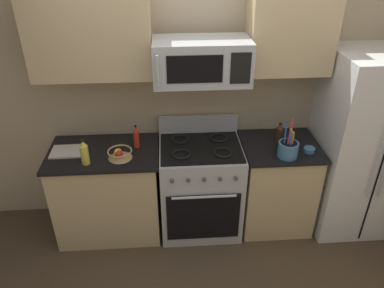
{
  "coord_description": "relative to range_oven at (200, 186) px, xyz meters",
  "views": [
    {
      "loc": [
        -0.29,
        -2.25,
        2.66
      ],
      "look_at": [
        -0.09,
        0.52,
        1.03
      ],
      "focal_mm": 34.75,
      "sensor_mm": 36.0,
      "label": 1
    }
  ],
  "objects": [
    {
      "name": "ground_plane",
      "position": [
        0.0,
        -0.65,
        -0.47
      ],
      "size": [
        16.0,
        16.0,
        0.0
      ],
      "primitive_type": "plane",
      "color": "#473828"
    },
    {
      "name": "wall_back",
      "position": [
        0.0,
        0.39,
        0.83
      ],
      "size": [
        8.0,
        0.1,
        2.6
      ],
      "primitive_type": "cube",
      "color": "tan",
      "rests_on": "ground"
    },
    {
      "name": "counter_left",
      "position": [
        -0.89,
        -0.0,
        -0.02
      ],
      "size": [
        0.99,
        0.64,
        0.91
      ],
      "color": "tan",
      "rests_on": "ground"
    },
    {
      "name": "range_oven",
      "position": [
        0.0,
        0.0,
        0.0
      ],
      "size": [
        0.76,
        0.68,
        1.09
      ],
      "color": "#B2B5BA",
      "rests_on": "ground"
    },
    {
      "name": "counter_right",
      "position": [
        0.75,
        -0.0,
        -0.02
      ],
      "size": [
        0.71,
        0.64,
        0.91
      ],
      "color": "tan",
      "rests_on": "ground"
    },
    {
      "name": "refrigerator",
      "position": [
        1.52,
        -0.02,
        0.41
      ],
      "size": [
        0.79,
        0.75,
        1.77
      ],
      "color": "silver",
      "rests_on": "ground"
    },
    {
      "name": "microwave",
      "position": [
        -0.0,
        0.03,
        1.24
      ],
      "size": [
        0.79,
        0.44,
        0.35
      ],
      "color": "#B2B5BA"
    },
    {
      "name": "upper_cabinets_left",
      "position": [
        -0.89,
        0.17,
        1.42
      ],
      "size": [
        0.98,
        0.34,
        0.68
      ],
      "color": "tan"
    },
    {
      "name": "upper_cabinets_right",
      "position": [
        0.75,
        0.17,
        1.42
      ],
      "size": [
        0.7,
        0.34,
        0.68
      ],
      "color": "tan"
    },
    {
      "name": "utensil_crock",
      "position": [
        0.75,
        -0.2,
        0.51
      ],
      "size": [
        0.18,
        0.18,
        0.34
      ],
      "color": "teal",
      "rests_on": "counter_right"
    },
    {
      "name": "fruit_basket",
      "position": [
        -0.72,
        -0.12,
        0.48
      ],
      "size": [
        0.22,
        0.22,
        0.1
      ],
      "color": "tan",
      "rests_on": "counter_left"
    },
    {
      "name": "cutting_board",
      "position": [
        -1.2,
        0.01,
        0.44
      ],
      "size": [
        0.29,
        0.23,
        0.02
      ],
      "primitive_type": "cube",
      "rotation": [
        0.0,
        0.0,
        0.02
      ],
      "color": "silver",
      "rests_on": "counter_left"
    },
    {
      "name": "bottle_soy",
      "position": [
        0.74,
        0.06,
        0.53
      ],
      "size": [
        0.07,
        0.07,
        0.19
      ],
      "color": "#382314",
      "rests_on": "counter_right"
    },
    {
      "name": "bottle_hot_sauce",
      "position": [
        -0.58,
        0.06,
        0.54
      ],
      "size": [
        0.05,
        0.05,
        0.22
      ],
      "color": "red",
      "rests_on": "counter_left"
    },
    {
      "name": "bottle_oil",
      "position": [
        -1.0,
        -0.19,
        0.55
      ],
      "size": [
        0.07,
        0.07,
        0.24
      ],
      "color": "gold",
      "rests_on": "counter_left"
    },
    {
      "name": "prep_bowl",
      "position": [
        0.97,
        -0.14,
        0.46
      ],
      "size": [
        0.1,
        0.1,
        0.04
      ],
      "color": "teal",
      "rests_on": "counter_right"
    }
  ]
}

